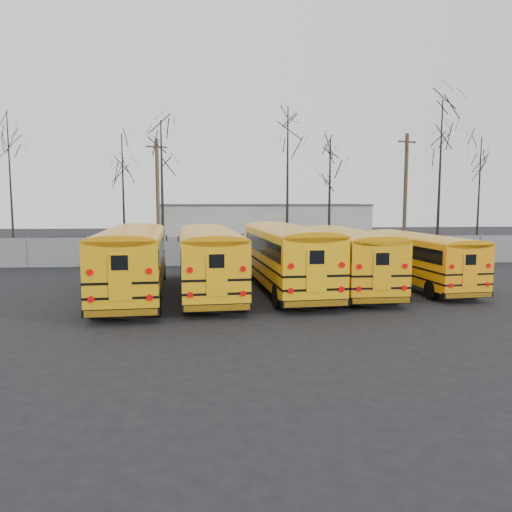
{
  "coord_description": "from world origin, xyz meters",
  "views": [
    {
      "loc": [
        -3.29,
        -22.73,
        4.53
      ],
      "look_at": [
        -1.15,
        3.4,
        1.6
      ],
      "focal_mm": 35.0,
      "sensor_mm": 36.0,
      "label": 1
    }
  ],
  "objects": [
    {
      "name": "bus_e",
      "position": [
        7.25,
        2.33,
        1.67
      ],
      "size": [
        3.34,
        10.38,
        2.86
      ],
      "rotation": [
        0.0,
        0.0,
        0.1
      ],
      "color": "black",
      "rests_on": "ground"
    },
    {
      "name": "tree_4",
      "position": [
        5.33,
        14.54,
        4.56
      ],
      "size": [
        0.26,
        0.26,
        9.12
      ],
      "primitive_type": "cone",
      "color": "black",
      "rests_on": "ground"
    },
    {
      "name": "bus_b",
      "position": [
        -3.62,
        1.06,
        1.91
      ],
      "size": [
        3.5,
        11.81,
        3.26
      ],
      "rotation": [
        0.0,
        0.0,
        0.07
      ],
      "color": "black",
      "rests_on": "ground"
    },
    {
      "name": "bus_a",
      "position": [
        -7.12,
        0.54,
        1.96
      ],
      "size": [
        3.66,
        12.12,
        3.34
      ],
      "rotation": [
        0.0,
        0.0,
        0.08
      ],
      "color": "black",
      "rests_on": "ground"
    },
    {
      "name": "utility_pole_right",
      "position": [
        11.99,
        16.57,
        5.05
      ],
      "size": [
        1.67,
        0.76,
        9.82
      ],
      "rotation": [
        0.0,
        0.0,
        0.37
      ],
      "color": "#473828",
      "rests_on": "ground"
    },
    {
      "name": "tree_6",
      "position": [
        17.1,
        14.63,
        4.67
      ],
      "size": [
        0.26,
        0.26,
        9.34
      ],
      "primitive_type": "cone",
      "color": "black",
      "rests_on": "ground"
    },
    {
      "name": "bus_c",
      "position": [
        0.2,
        1.61,
        1.97
      ],
      "size": [
        3.75,
        12.17,
        3.36
      ],
      "rotation": [
        0.0,
        0.0,
        0.08
      ],
      "color": "black",
      "rests_on": "ground"
    },
    {
      "name": "bus_d",
      "position": [
        3.31,
        1.79,
        1.83
      ],
      "size": [
        2.89,
        11.25,
        3.13
      ],
      "rotation": [
        0.0,
        0.0,
        0.03
      ],
      "color": "black",
      "rests_on": "ground"
    },
    {
      "name": "tree_3",
      "position": [
        2.47,
        16.94,
        5.93
      ],
      "size": [
        0.26,
        0.26,
        11.86
      ],
      "primitive_type": "cone",
      "color": "black",
      "rests_on": "ground"
    },
    {
      "name": "tree_0",
      "position": [
        -19.09,
        17.68,
        5.7
      ],
      "size": [
        0.26,
        0.26,
        11.39
      ],
      "primitive_type": "cone",
      "color": "black",
      "rests_on": "ground"
    },
    {
      "name": "tree_2",
      "position": [
        -7.06,
        13.7,
        5.08
      ],
      "size": [
        0.26,
        0.26,
        10.17
      ],
      "primitive_type": "cone",
      "color": "black",
      "rests_on": "ground"
    },
    {
      "name": "tree_5",
      "position": [
        14.47,
        15.85,
        6.16
      ],
      "size": [
        0.26,
        0.26,
        12.32
      ],
      "primitive_type": "cone",
      "color": "black",
      "rests_on": "ground"
    },
    {
      "name": "tree_1",
      "position": [
        -10.07,
        15.2,
        4.69
      ],
      "size": [
        0.26,
        0.26,
        9.37
      ],
      "primitive_type": "cone",
      "color": "black",
      "rests_on": "ground"
    },
    {
      "name": "fence",
      "position": [
        0.0,
        12.0,
        1.0
      ],
      "size": [
        40.0,
        0.04,
        2.0
      ],
      "primitive_type": "cube",
      "color": "gray",
      "rests_on": "ground"
    },
    {
      "name": "ground",
      "position": [
        0.0,
        0.0,
        0.0
      ],
      "size": [
        120.0,
        120.0,
        0.0
      ],
      "primitive_type": "plane",
      "color": "black",
      "rests_on": "ground"
    },
    {
      "name": "utility_pole_left",
      "position": [
        -7.64,
        15.96,
        4.7
      ],
      "size": [
        1.55,
        0.73,
        9.14
      ],
      "rotation": [
        0.0,
        0.0,
        0.39
      ],
      "color": "#4F3F2D",
      "rests_on": "ground"
    },
    {
      "name": "distant_building",
      "position": [
        2.0,
        32.0,
        2.0
      ],
      "size": [
        22.0,
        8.0,
        4.0
      ],
      "primitive_type": "cube",
      "color": "beige",
      "rests_on": "ground"
    }
  ]
}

